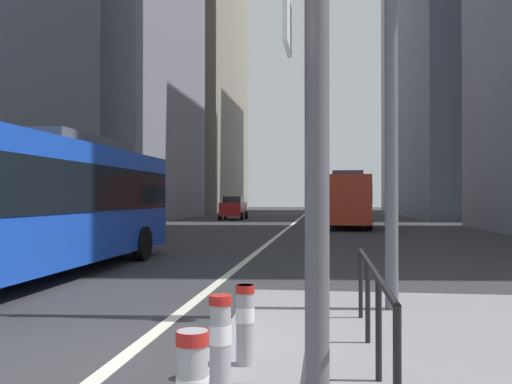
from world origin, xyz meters
name	(u,v)px	position (x,y,z in m)	size (l,w,h in m)	color
ground_plane	(277,236)	(0.00, 20.00, 0.00)	(160.00, 160.00, 0.00)	#303033
lane_centre_line	(291,226)	(0.00, 30.00, 0.01)	(0.20, 80.00, 0.01)	beige
office_tower_left_far	(189,19)	(-16.00, 66.00, 25.87)	(12.52, 25.27, 51.73)	gray
office_tower_right_mid	(487,6)	(17.00, 46.52, 19.39)	(13.78, 18.98, 38.78)	slate
office_tower_right_far	(441,47)	(17.00, 66.76, 21.17)	(13.53, 17.42, 42.34)	gray
city_bus_blue_oncoming	(33,198)	(-4.24, 5.59, 1.84)	(2.74, 12.19, 3.40)	blue
city_bus_red_receding	(347,198)	(3.61, 29.23, 1.84)	(2.88, 11.30, 3.40)	red
car_oncoming_mid	(233,208)	(-5.44, 39.56, 0.99)	(2.09, 4.15, 1.94)	maroon
car_receding_near	(342,206)	(3.83, 47.13, 0.99)	(2.09, 4.13, 1.94)	black
bollard_right	(220,341)	(1.43, -1.49, 0.63)	(0.20, 0.20, 0.87)	#99999E
bollard_back	(245,320)	(1.50, -0.53, 0.60)	(0.20, 0.20, 0.81)	#99999E
pedestrian_railing	(373,291)	(2.80, -0.19, 0.87)	(0.06, 4.10, 0.98)	black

